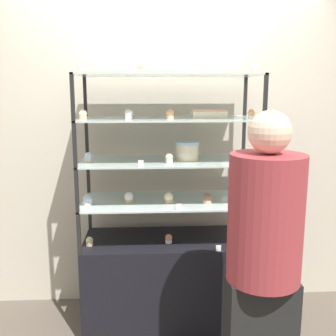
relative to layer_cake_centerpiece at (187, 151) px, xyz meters
name	(u,v)px	position (x,y,z in m)	size (l,w,h in m)	color
ground_plane	(168,322)	(-0.14, 0.02, -1.36)	(20.00, 20.00, 0.00)	brown
back_wall	(165,150)	(-0.14, 0.44, -0.06)	(8.00, 0.05, 2.60)	beige
display_base	(168,281)	(-0.14, 0.02, -1.01)	(1.25, 0.55, 0.69)	black
display_riser_lower	(168,202)	(-0.14, 0.02, -0.39)	(1.25, 0.55, 0.30)	black
display_riser_middle	(168,162)	(-0.14, 0.02, -0.08)	(1.25, 0.55, 0.30)	black
display_riser_upper	(168,120)	(-0.14, 0.02, 0.22)	(1.25, 0.55, 0.30)	black
display_riser_top	(168,77)	(-0.14, 0.02, 0.52)	(1.25, 0.55, 0.30)	black
layer_cake_centerpiece	(187,151)	(0.00, 0.00, 0.00)	(0.16, 0.16, 0.13)	beige
sheet_cake_frosted	(209,114)	(0.15, 0.02, 0.26)	(0.25, 0.15, 0.06)	beige
cupcake_0	(90,241)	(-0.71, -0.08, -0.64)	(0.05, 0.05, 0.07)	#CCB28C
cupcake_1	(169,239)	(-0.13, -0.06, -0.64)	(0.05, 0.05, 0.07)	white
cupcake_2	(250,240)	(0.45, -0.12, -0.64)	(0.05, 0.05, 0.07)	beige
price_tag_0	(218,248)	(0.20, -0.23, -0.65)	(0.04, 0.00, 0.04)	white
cupcake_3	(88,200)	(-0.71, -0.07, -0.33)	(0.07, 0.07, 0.08)	white
cupcake_4	(129,198)	(-0.42, -0.03, -0.33)	(0.07, 0.07, 0.08)	#CCB28C
cupcake_5	(168,198)	(-0.14, -0.05, -0.33)	(0.07, 0.07, 0.08)	#CCB28C
cupcake_6	(207,198)	(0.14, -0.08, -0.33)	(0.07, 0.07, 0.08)	#CCB28C
cupcake_7	(250,199)	(0.44, -0.12, -0.33)	(0.07, 0.07, 0.08)	white
price_tag_1	(179,207)	(-0.08, -0.23, -0.35)	(0.04, 0.00, 0.04)	white
cupcake_8	(88,157)	(-0.70, -0.04, -0.03)	(0.05, 0.05, 0.07)	beige
cupcake_9	(170,158)	(-0.13, -0.12, -0.03)	(0.05, 0.05, 0.07)	white
cupcake_10	(247,156)	(0.42, -0.05, -0.03)	(0.05, 0.05, 0.07)	#CCB28C
price_tag_2	(141,163)	(-0.33, -0.23, -0.05)	(0.04, 0.00, 0.04)	white
cupcake_11	(83,115)	(-0.71, -0.10, 0.27)	(0.05, 0.05, 0.07)	#CCB28C
cupcake_12	(129,114)	(-0.41, -0.06, 0.27)	(0.05, 0.05, 0.07)	white
cupcake_13	(170,114)	(-0.13, -0.08, 0.27)	(0.05, 0.05, 0.07)	#CCB28C
cupcake_14	(252,114)	(0.43, -0.12, 0.27)	(0.05, 0.05, 0.07)	white
price_tag_3	(128,117)	(-0.40, -0.23, 0.26)	(0.04, 0.00, 0.04)	white
cupcake_15	(82,69)	(-0.72, -0.07, 0.57)	(0.05, 0.05, 0.06)	white
cupcake_16	(141,69)	(-0.32, -0.09, 0.57)	(0.05, 0.05, 0.06)	beige
cupcake_17	(195,69)	(0.04, -0.04, 0.57)	(0.05, 0.05, 0.06)	beige
cupcake_18	(254,69)	(0.44, -0.09, 0.57)	(0.05, 0.05, 0.06)	#CCB28C
price_tag_4	(190,69)	(-0.01, -0.23, 0.56)	(0.04, 0.00, 0.04)	white
donut_glazed	(134,71)	(-0.37, 0.02, 0.55)	(0.12, 0.12, 0.04)	#EFE5CC
customer_figure	(263,258)	(0.33, -0.83, -0.46)	(0.39, 0.39, 1.69)	black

